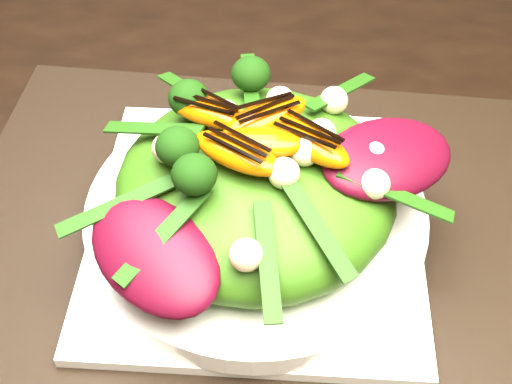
{
  "coord_description": "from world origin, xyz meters",
  "views": [
    {
      "loc": [
        -0.16,
        -0.2,
        1.16
      ],
      "look_at": [
        -0.16,
        0.13,
        0.8
      ],
      "focal_mm": 48.0,
      "sensor_mm": 36.0,
      "label": 1
    }
  ],
  "objects_px": {
    "plate_base": "(256,226)",
    "salad_bowl": "(256,214)",
    "orange_segment": "(237,127)",
    "lettuce_mound": "(256,186)",
    "placemat": "(256,231)"
  },
  "relations": [
    {
      "from": "plate_base",
      "to": "salad_bowl",
      "type": "relative_size",
      "value": 0.98
    },
    {
      "from": "plate_base",
      "to": "orange_segment",
      "type": "bearing_deg",
      "value": 130.32
    },
    {
      "from": "plate_base",
      "to": "orange_segment",
      "type": "xyz_separation_m",
      "value": [
        -0.01,
        0.02,
        0.09
      ]
    },
    {
      "from": "lettuce_mound",
      "to": "salad_bowl",
      "type": "bearing_deg",
      "value": 180.0
    },
    {
      "from": "salad_bowl",
      "to": "plate_base",
      "type": "bearing_deg",
      "value": 0.0
    },
    {
      "from": "orange_segment",
      "to": "plate_base",
      "type": "bearing_deg",
      "value": -49.68
    },
    {
      "from": "plate_base",
      "to": "salad_bowl",
      "type": "height_order",
      "value": "salad_bowl"
    },
    {
      "from": "orange_segment",
      "to": "lettuce_mound",
      "type": "bearing_deg",
      "value": -49.68
    },
    {
      "from": "orange_segment",
      "to": "salad_bowl",
      "type": "bearing_deg",
      "value": -49.68
    },
    {
      "from": "salad_bowl",
      "to": "orange_segment",
      "type": "distance_m",
      "value": 0.08
    },
    {
      "from": "placemat",
      "to": "plate_base",
      "type": "xyz_separation_m",
      "value": [
        0.0,
        0.0,
        0.01
      ]
    },
    {
      "from": "salad_bowl",
      "to": "placemat",
      "type": "bearing_deg",
      "value": 0.0
    },
    {
      "from": "salad_bowl",
      "to": "lettuce_mound",
      "type": "height_order",
      "value": "lettuce_mound"
    },
    {
      "from": "plate_base",
      "to": "lettuce_mound",
      "type": "relative_size",
      "value": 1.23
    },
    {
      "from": "lettuce_mound",
      "to": "orange_segment",
      "type": "relative_size",
      "value": 3.16
    }
  ]
}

